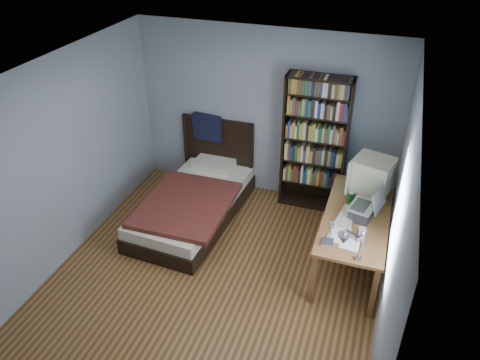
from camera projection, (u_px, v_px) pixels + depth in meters
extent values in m
plane|color=#533118|center=(214.00, 278.00, 5.64)|extent=(4.20, 4.20, 0.00)
plane|color=white|center=(206.00, 79.00, 4.31)|extent=(4.20, 4.20, 0.00)
cube|color=gray|center=(266.00, 115.00, 6.66)|extent=(3.80, 0.04, 2.50)
cube|color=gray|center=(99.00, 347.00, 3.29)|extent=(3.80, 0.04, 2.50)
cube|color=gray|center=(61.00, 163.00, 5.50)|extent=(0.04, 4.20, 2.50)
cube|color=gray|center=(396.00, 227.00, 4.45)|extent=(0.04, 4.20, 2.50)
cube|color=white|center=(397.00, 219.00, 4.23)|extent=(0.01, 1.14, 1.14)
cube|color=white|center=(396.00, 219.00, 4.23)|extent=(0.01, 1.00, 1.00)
cube|color=brown|center=(357.00, 217.00, 5.51)|extent=(0.75, 1.72, 0.04)
cube|color=brown|center=(313.00, 279.00, 5.14)|extent=(0.06, 0.06, 0.69)
cube|color=brown|center=(374.00, 293.00, 4.96)|extent=(0.06, 0.06, 0.69)
cube|color=brown|center=(336.00, 200.00, 6.44)|extent=(0.06, 0.06, 0.69)
cube|color=brown|center=(385.00, 209.00, 6.26)|extent=(0.06, 0.06, 0.69)
cube|color=brown|center=(359.00, 212.00, 6.21)|extent=(0.69, 0.40, 0.68)
cube|color=#BEB99E|center=(367.00, 194.00, 5.84)|extent=(0.34, 0.31, 0.03)
cylinder|color=#BEB99E|center=(367.00, 191.00, 5.82)|extent=(0.11, 0.11, 0.07)
cube|color=#BEB99E|center=(373.00, 175.00, 5.68)|extent=(0.54, 0.52, 0.42)
cube|color=#B7AD99|center=(355.00, 172.00, 5.74)|extent=(0.15, 0.43, 0.44)
cube|color=#46B2FF|center=(353.00, 172.00, 5.74)|extent=(0.10, 0.32, 0.29)
cube|color=#2D2D30|center=(362.00, 212.00, 5.41)|extent=(0.29, 0.32, 0.16)
cube|color=#BCBCC1|center=(363.00, 206.00, 5.36)|extent=(0.34, 0.40, 0.02)
cube|color=#2D2D30|center=(361.00, 205.00, 5.36)|extent=(0.23, 0.31, 0.00)
cube|color=#BCBCC1|center=(379.00, 199.00, 5.25)|extent=(0.16, 0.36, 0.25)
cube|color=#0CBF26|center=(378.00, 199.00, 5.25)|extent=(0.12, 0.29, 0.19)
cube|color=#99999E|center=(358.00, 258.00, 4.83)|extent=(0.06, 0.05, 0.04)
cylinder|color=#99999E|center=(360.00, 245.00, 4.66)|extent=(0.02, 0.15, 0.41)
cylinder|color=#99999E|center=(354.00, 234.00, 4.34)|extent=(0.17, 0.34, 0.21)
cone|color=#99999E|center=(344.00, 239.00, 4.21)|extent=(0.13, 0.13, 0.11)
cube|color=#B7AD99|center=(346.00, 217.00, 5.44)|extent=(0.25, 0.47, 0.04)
cube|color=gray|center=(362.00, 235.00, 5.06)|extent=(0.09, 0.09, 0.16)
cylinder|color=#083E0F|center=(351.00, 197.00, 5.70)|extent=(0.07, 0.07, 0.13)
ellipsoid|color=silver|center=(359.00, 199.00, 5.75)|extent=(0.06, 0.10, 0.03)
cube|color=#BCBCC1|center=(332.00, 226.00, 5.30)|extent=(0.06, 0.09, 0.02)
cube|color=gray|center=(329.00, 236.00, 5.16)|extent=(0.06, 0.09, 0.02)
cube|color=gray|center=(328.00, 242.00, 5.05)|extent=(0.14, 0.14, 0.03)
cube|color=black|center=(285.00, 140.00, 6.58)|extent=(0.03, 0.30, 1.97)
cube|color=black|center=(346.00, 149.00, 6.35)|extent=(0.03, 0.30, 1.97)
cube|color=black|center=(321.00, 77.00, 5.95)|extent=(0.88, 0.30, 0.03)
cube|color=black|center=(309.00, 201.00, 6.97)|extent=(0.88, 0.30, 0.06)
cube|color=black|center=(317.00, 140.00, 6.58)|extent=(0.88, 0.02, 1.97)
cube|color=olive|center=(315.00, 143.00, 6.43)|extent=(0.80, 0.22, 1.77)
cube|color=black|center=(193.00, 211.00, 6.62)|extent=(1.19, 2.20, 0.22)
cube|color=#EBE7CA|center=(193.00, 200.00, 6.52)|extent=(1.15, 2.14, 0.16)
cube|color=#9B300E|center=(186.00, 204.00, 6.24)|extent=(1.15, 1.40, 0.07)
cube|color=#EBE7CA|center=(214.00, 164.00, 7.11)|extent=(0.61, 0.41, 0.12)
cube|color=black|center=(218.00, 152.00, 7.20)|extent=(1.13, 0.05, 1.10)
cylinder|color=black|center=(186.00, 147.00, 7.33)|extent=(0.06, 0.06, 1.10)
cylinder|color=black|center=(251.00, 158.00, 7.03)|extent=(0.06, 0.06, 1.10)
cube|color=black|center=(208.00, 128.00, 7.00)|extent=(0.46, 0.20, 0.43)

